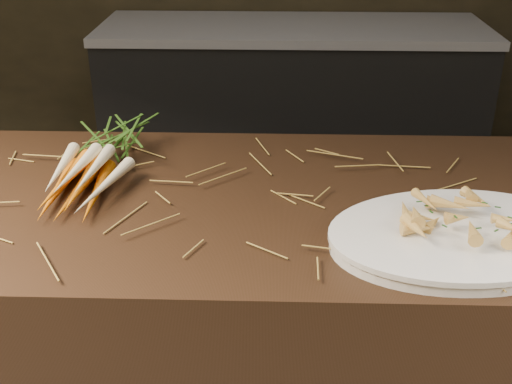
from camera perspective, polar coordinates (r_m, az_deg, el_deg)
main_counter at (r=1.58m, az=-6.90°, el=-15.02°), size 2.40×0.70×0.90m
back_counter at (r=3.23m, az=3.15°, el=7.33°), size 1.82×0.62×0.84m
straw_bedding at (r=1.32m, az=-7.99°, el=-0.01°), size 1.40×0.60×0.02m
root_veg_bunch at (r=1.44m, az=-14.05°, el=3.18°), size 0.17×0.47×0.09m
serving_platter at (r=1.19m, az=17.67°, el=-4.00°), size 0.52×0.39×0.03m
roasted_veg_heap at (r=1.18m, az=17.93°, el=-2.38°), size 0.25×0.20×0.05m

